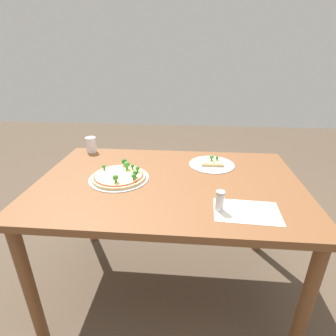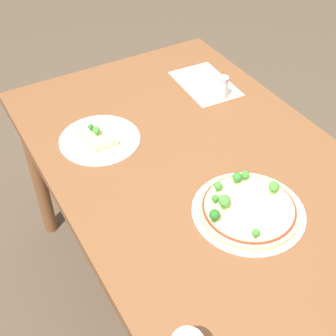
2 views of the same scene
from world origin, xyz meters
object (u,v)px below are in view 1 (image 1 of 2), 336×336
(dining_table, at_px, (169,195))
(condiment_shaker, at_px, (220,201))
(pizza_tray_whole, at_px, (119,176))
(pizza_tray_slice, at_px, (212,163))
(drinking_cup, at_px, (91,145))

(dining_table, height_order, condiment_shaker, condiment_shaker)
(pizza_tray_whole, bearing_deg, condiment_shaker, 152.37)
(pizza_tray_whole, distance_m, pizza_tray_slice, 0.56)
(drinking_cup, xyz_separation_m, condiment_shaker, (-0.80, 0.65, -0.01))
(pizza_tray_whole, xyz_separation_m, condiment_shaker, (-0.51, 0.27, 0.03))
(pizza_tray_slice, bearing_deg, pizza_tray_whole, 24.42)
(pizza_tray_whole, height_order, condiment_shaker, condiment_shaker)
(pizza_tray_slice, bearing_deg, drinking_cup, -10.74)
(dining_table, distance_m, pizza_tray_whole, 0.28)
(pizza_tray_whole, relative_size, drinking_cup, 3.14)
(pizza_tray_whole, relative_size, condiment_shaker, 3.53)
(pizza_tray_slice, height_order, condiment_shaker, condiment_shaker)
(dining_table, bearing_deg, pizza_tray_whole, -0.24)
(dining_table, height_order, pizza_tray_slice, pizza_tray_slice)
(pizza_tray_whole, bearing_deg, drinking_cup, -52.79)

